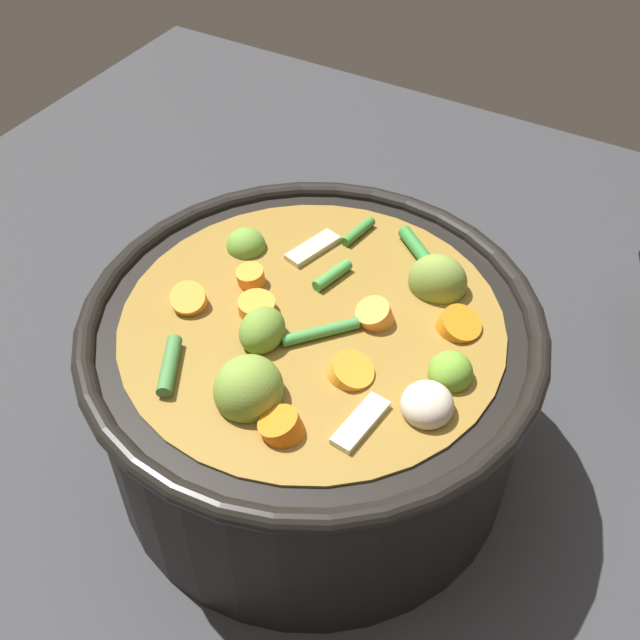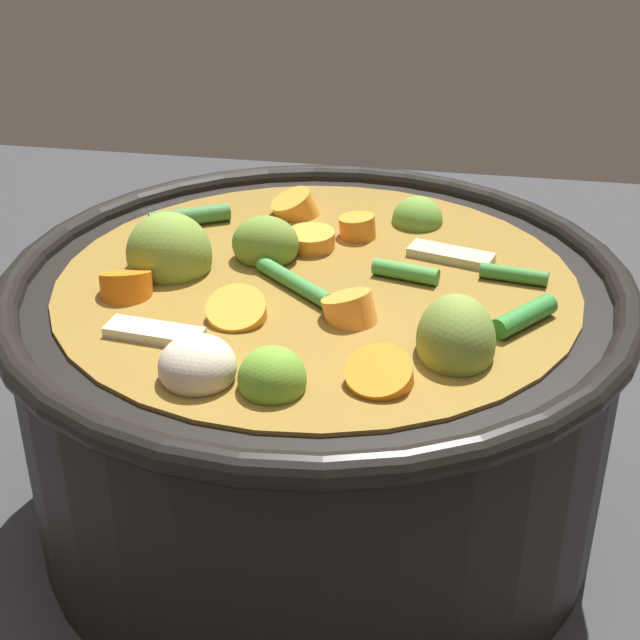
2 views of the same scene
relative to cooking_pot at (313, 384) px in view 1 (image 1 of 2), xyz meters
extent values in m
plane|color=#2D2D30|center=(0.00, 0.00, -0.08)|extent=(1.10, 1.10, 0.00)
cylinder|color=black|center=(0.00, 0.00, -0.01)|extent=(0.30, 0.30, 0.14)
torus|color=black|center=(0.00, 0.00, 0.06)|extent=(0.31, 0.31, 0.01)
cylinder|color=olive|center=(0.00, 0.00, 0.00)|extent=(0.26, 0.26, 0.13)
ellipsoid|color=olive|center=(0.06, 0.07, 0.07)|extent=(0.05, 0.04, 0.04)
ellipsoid|color=olive|center=(-0.08, 0.04, 0.07)|extent=(0.03, 0.03, 0.03)
ellipsoid|color=olive|center=(0.00, -0.07, 0.07)|extent=(0.05, 0.05, 0.04)
ellipsoid|color=#689C2E|center=(0.10, 0.00, 0.07)|extent=(0.03, 0.03, 0.03)
ellipsoid|color=olive|center=(-0.02, -0.03, 0.07)|extent=(0.03, 0.04, 0.03)
cylinder|color=orange|center=(0.09, 0.04, 0.07)|extent=(0.04, 0.03, 0.02)
cylinder|color=orange|center=(-0.06, 0.01, 0.07)|extent=(0.03, 0.03, 0.02)
cylinder|color=orange|center=(-0.04, -0.01, 0.07)|extent=(0.03, 0.03, 0.01)
cylinder|color=orange|center=(0.04, -0.03, 0.07)|extent=(0.03, 0.03, 0.02)
cylinder|color=orange|center=(0.04, 0.02, 0.07)|extent=(0.03, 0.04, 0.02)
cylinder|color=orange|center=(0.03, -0.09, 0.07)|extent=(0.03, 0.03, 0.02)
cylinder|color=orange|center=(-0.08, -0.03, 0.07)|extent=(0.03, 0.04, 0.02)
ellipsoid|color=beige|center=(0.10, -0.03, 0.07)|extent=(0.04, 0.04, 0.03)
cylinder|color=#448E3E|center=(-0.01, 0.04, 0.07)|extent=(0.02, 0.03, 0.01)
cylinder|color=#3D8540|center=(0.01, -0.01, 0.07)|extent=(0.04, 0.04, 0.01)
cylinder|color=#2F7B31|center=(0.03, 0.10, 0.07)|extent=(0.03, 0.03, 0.01)
cylinder|color=#3D753B|center=(-0.05, -0.08, 0.07)|extent=(0.03, 0.04, 0.01)
cylinder|color=#3A7D33|center=(-0.02, 0.09, 0.07)|extent=(0.01, 0.03, 0.01)
cube|color=beige|center=(-0.04, 0.06, 0.07)|extent=(0.03, 0.05, 0.01)
cube|color=beige|center=(0.07, -0.06, 0.07)|extent=(0.02, 0.04, 0.01)
camera|label=1|loc=(0.19, -0.32, 0.43)|focal=44.27mm
camera|label=2|loc=(0.41, 0.08, 0.27)|focal=53.09mm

